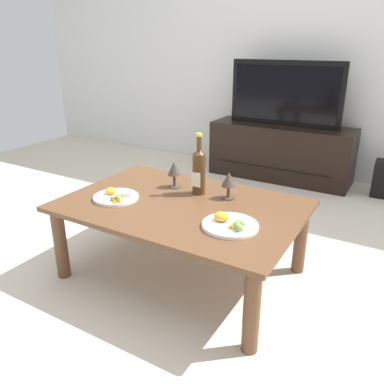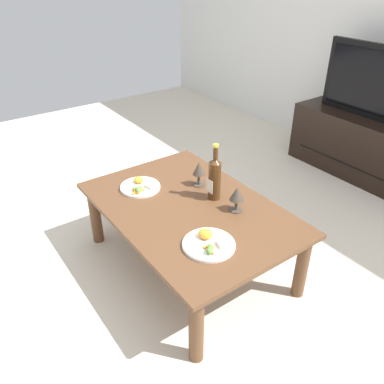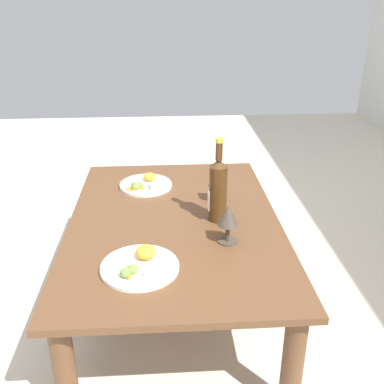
{
  "view_description": "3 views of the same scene",
  "coord_description": "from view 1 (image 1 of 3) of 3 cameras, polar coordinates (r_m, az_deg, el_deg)",
  "views": [
    {
      "loc": [
        0.99,
        -1.58,
        1.21
      ],
      "look_at": [
        0.05,
        0.03,
        0.49
      ],
      "focal_mm": 36.21,
      "sensor_mm": 36.0,
      "label": 1
    },
    {
      "loc": [
        1.5,
        -1.06,
        1.63
      ],
      "look_at": [
        0.0,
        0.02,
        0.51
      ],
      "focal_mm": 36.82,
      "sensor_mm": 36.0,
      "label": 2
    },
    {
      "loc": [
        1.58,
        -0.03,
        1.26
      ],
      "look_at": [
        -0.05,
        0.07,
        0.52
      ],
      "focal_mm": 41.91,
      "sensor_mm": 36.0,
      "label": 3
    }
  ],
  "objects": [
    {
      "name": "ground_plane",
      "position": [
        2.22,
        -1.47,
        -11.82
      ],
      "size": [
        6.4,
        6.4,
        0.0
      ],
      "primitive_type": "plane",
      "color": "beige"
    },
    {
      "name": "back_wall",
      "position": [
        3.87,
        16.83,
        21.72
      ],
      "size": [
        6.4,
        0.1,
        2.6
      ],
      "primitive_type": "cube",
      "color": "silver",
      "rests_on": "ground_plane"
    },
    {
      "name": "dining_table",
      "position": [
        2.04,
        -1.56,
        -3.28
      ],
      "size": [
        1.23,
        0.83,
        0.42
      ],
      "color": "brown",
      "rests_on": "ground_plane"
    },
    {
      "name": "tv_stand",
      "position": [
        3.72,
        12.89,
        5.77
      ],
      "size": [
        1.29,
        0.41,
        0.5
      ],
      "color": "black",
      "rests_on": "ground_plane"
    },
    {
      "name": "tv_screen",
      "position": [
        3.62,
        13.58,
        13.92
      ],
      "size": [
        1.01,
        0.05,
        0.56
      ],
      "color": "black",
      "rests_on": "tv_stand"
    },
    {
      "name": "floor_speaker",
      "position": [
        3.58,
        26.45,
        1.74
      ],
      "size": [
        0.17,
        0.17,
        0.3
      ],
      "primitive_type": "cube",
      "rotation": [
        0.0,
        0.0,
        0.02
      ],
      "color": "black",
      "rests_on": "ground_plane"
    },
    {
      "name": "wine_bottle",
      "position": [
        2.11,
        1.03,
        3.28
      ],
      "size": [
        0.07,
        0.07,
        0.34
      ],
      "color": "#4C2D14",
      "rests_on": "dining_table"
    },
    {
      "name": "goblet_left",
      "position": [
        2.21,
        -2.65,
        3.29
      ],
      "size": [
        0.07,
        0.07,
        0.15
      ],
      "color": "#473D33",
      "rests_on": "dining_table"
    },
    {
      "name": "goblet_right",
      "position": [
        2.06,
        5.43,
        1.66
      ],
      "size": [
        0.08,
        0.08,
        0.15
      ],
      "color": "#473D33",
      "rests_on": "dining_table"
    },
    {
      "name": "dinner_plate_left",
      "position": [
        2.11,
        -11.15,
        -0.65
      ],
      "size": [
        0.24,
        0.24,
        0.05
      ],
      "color": "white",
      "rests_on": "dining_table"
    },
    {
      "name": "dinner_plate_right",
      "position": [
        1.77,
        5.6,
        -4.71
      ],
      "size": [
        0.26,
        0.26,
        0.05
      ],
      "color": "white",
      "rests_on": "dining_table"
    }
  ]
}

